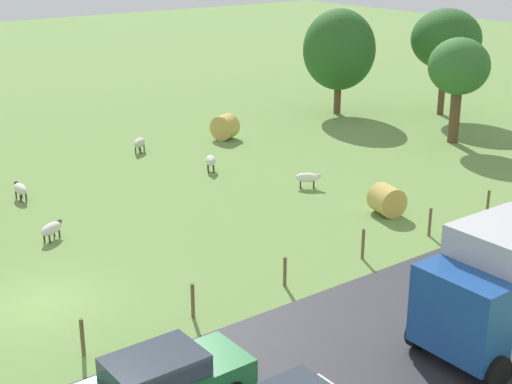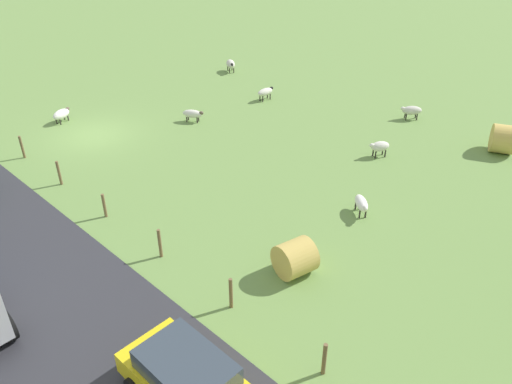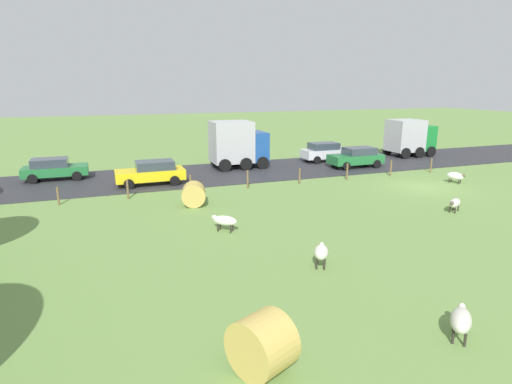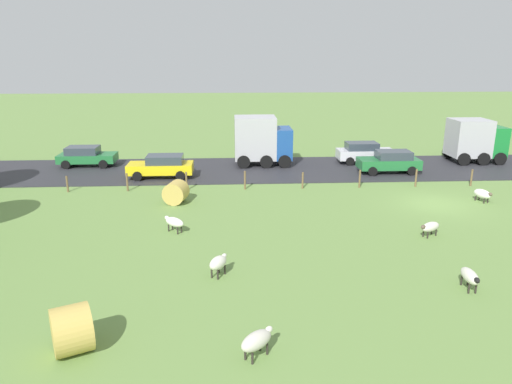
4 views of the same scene
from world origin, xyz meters
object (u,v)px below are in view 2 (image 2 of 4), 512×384
sheep_6 (412,110)px  hay_bale_1 (502,139)px  sheep_2 (61,114)px  sheep_5 (193,114)px  sheep_3 (265,92)px  sheep_1 (231,64)px  hay_bale_0 (295,258)px  sheep_0 (380,146)px  sheep_4 (361,203)px

sheep_6 → hay_bale_1: 5.30m
sheep_2 → sheep_6: bearing=135.2°
sheep_2 → sheep_5: size_ratio=1.05×
sheep_3 → sheep_5: bearing=-7.5°
sheep_6 → sheep_3: bearing=-65.7°
sheep_1 → hay_bale_0: bearing=52.2°
hay_bale_0 → sheep_5: bearing=-115.3°
sheep_6 → hay_bale_1: hay_bale_1 is taller
sheep_0 → sheep_2: (8.75, -15.05, -0.07)m
sheep_5 → sheep_4: bearing=84.1°
sheep_4 → sheep_5: (-1.24, -12.04, -0.03)m
sheep_0 → sheep_6: size_ratio=0.93×
sheep_0 → sheep_4: (4.85, 2.21, -0.05)m
sheep_1 → sheep_6: size_ratio=1.08×
sheep_6 → hay_bale_1: size_ratio=0.81×
sheep_3 → hay_bale_0: (11.10, 11.76, 0.11)m
sheep_5 → hay_bale_0: 13.77m
sheep_1 → sheep_6: bearing=95.7°
sheep_2 → hay_bale_1: size_ratio=0.90×
sheep_6 → hay_bale_0: hay_bale_0 is taller
sheep_0 → sheep_4: size_ratio=0.93×
hay_bale_1 → sheep_5: bearing=-59.3°
sheep_4 → sheep_6: size_ratio=1.00×
sheep_5 → sheep_1: bearing=-147.4°
sheep_6 → sheep_5: bearing=-44.5°
sheep_0 → sheep_5: bearing=-69.8°
sheep_3 → sheep_4: (6.45, 11.35, -0.02)m
sheep_0 → sheep_5: 10.47m
sheep_3 → hay_bale_1: 13.56m
sheep_1 → sheep_5: 8.87m
sheep_1 → sheep_4: size_ratio=1.09×
sheep_4 → hay_bale_1: hay_bale_1 is taller
sheep_1 → sheep_4: sheep_1 is taller
sheep_0 → sheep_2: bearing=-59.8°
sheep_0 → sheep_3: 9.28m
sheep_3 → hay_bale_0: hay_bale_0 is taller
sheep_3 → sheep_2: bearing=-29.7°
sheep_0 → sheep_6: bearing=-167.1°
sheep_0 → sheep_1: sheep_1 is taller
sheep_2 → sheep_4: bearing=102.7°
sheep_4 → hay_bale_1: 9.67m
sheep_6 → sheep_0: bearing=12.9°
sheep_3 → sheep_1: bearing=-112.5°
sheep_4 → sheep_2: bearing=-77.3°
sheep_3 → sheep_5: (5.21, -0.69, -0.06)m
sheep_0 → sheep_3: (-1.60, -9.14, -0.02)m
sheep_0 → sheep_5: sheep_0 is taller
hay_bale_0 → sheep_0: bearing=-164.5°
sheep_3 → sheep_4: bearing=60.4°
sheep_0 → sheep_4: bearing=24.5°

